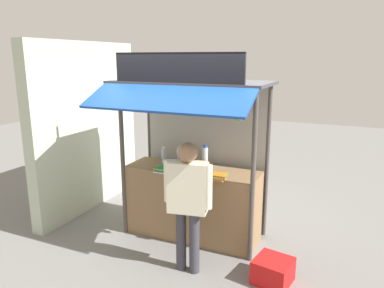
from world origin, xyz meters
TOP-DOWN VIEW (x-y plane):
  - ground_plane at (0.00, 0.00)m, footprint 20.00×20.00m
  - stall_counter at (0.00, 0.00)m, footprint 1.84×0.58m
  - stall_structure at (0.00, 0.10)m, footprint 2.04×1.47m
  - water_bottle_front_right at (-0.49, 0.10)m, footprint 0.07×0.07m
  - water_bottle_mid_left at (0.10, 0.21)m, footprint 0.08×0.08m
  - water_bottle_back_left at (-0.09, 0.02)m, footprint 0.06×0.06m
  - water_bottle_right at (-0.24, 0.11)m, footprint 0.07×0.07m
  - magazine_stack_front_left at (-0.30, -0.22)m, footprint 0.23×0.27m
  - magazine_stack_center at (0.11, -0.02)m, footprint 0.20×0.32m
  - magazine_stack_mid_right at (0.46, -0.23)m, footprint 0.23×0.28m
  - banana_bunch_leftmost at (0.50, -0.39)m, footprint 0.11×0.11m
  - banana_bunch_inner_left at (-0.56, -0.39)m, footprint 0.11×0.11m
  - banana_bunch_rightmost at (0.19, -0.39)m, footprint 0.10×0.09m
  - banana_bunch_inner_right at (0.75, -0.39)m, footprint 0.08×0.09m
  - vendor_person at (0.31, -0.81)m, footprint 0.59×0.26m
  - plastic_crate at (1.28, -0.63)m, footprint 0.45×0.45m
  - neighbour_wall at (-2.00, 0.30)m, footprint 0.20×2.40m

SIDE VIEW (x-z plane):
  - ground_plane at x=0.00m, z-range 0.00..0.00m
  - plastic_crate at x=1.28m, z-range 0.00..0.27m
  - stall_counter at x=0.00m, z-range 0.00..0.98m
  - vendor_person at x=0.31m, z-range 0.16..1.72m
  - magazine_stack_mid_right at x=0.46m, z-range 0.98..1.03m
  - magazine_stack_front_left at x=-0.30m, z-range 0.98..1.05m
  - magazine_stack_center at x=0.11m, z-range 0.98..1.08m
  - water_bottle_back_left at x=-0.09m, z-range 0.98..1.20m
  - water_bottle_front_right at x=-0.49m, z-range 0.98..1.23m
  - water_bottle_right at x=-0.24m, z-range 0.98..1.24m
  - water_bottle_mid_left at x=0.10m, z-range 0.97..1.27m
  - neighbour_wall at x=-2.00m, z-range 0.00..2.71m
  - stall_structure at x=0.00m, z-range 0.25..2.77m
  - banana_bunch_inner_right at x=0.75m, z-range 1.68..1.97m
  - banana_bunch_leftmost at x=0.50m, z-range 1.71..1.98m
  - banana_bunch_rightmost at x=0.19m, z-range 1.72..1.99m
  - banana_bunch_inner_left at x=-0.56m, z-range 1.72..1.99m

